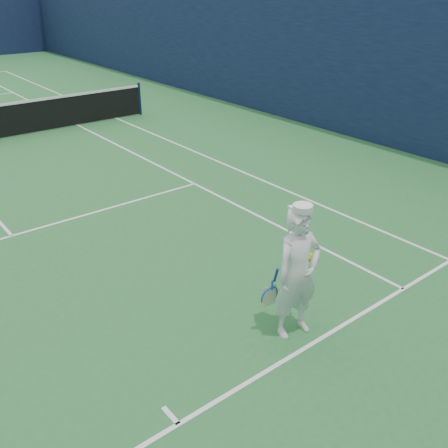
# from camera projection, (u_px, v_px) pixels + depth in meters

# --- Properties ---
(tennis_player) EXTENTS (0.76, 0.57, 1.86)m
(tennis_player) POSITION_uv_depth(u_px,v_px,m) (298.00, 273.00, 6.30)
(tennis_player) COLOR white
(tennis_player) RESTS_ON ground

